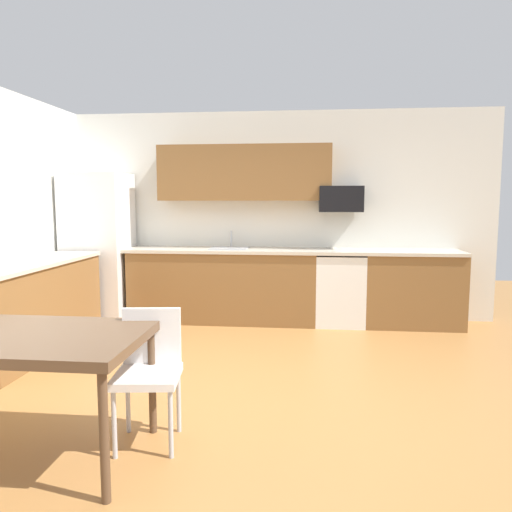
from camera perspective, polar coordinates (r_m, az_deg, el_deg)
name	(u,v)px	position (r m, az deg, el deg)	size (l,w,h in m)	color
ground_plane	(243,390)	(4.20, -1.49, -15.29)	(12.00, 12.00, 0.00)	#9E6B38
wall_back	(269,216)	(6.54, 1.53, 4.69)	(5.80, 0.10, 2.70)	silver
cabinet_run_back	(223,286)	(6.35, -3.84, -3.54)	(2.37, 0.60, 0.90)	brown
cabinet_run_back_right	(412,290)	(6.39, 17.67, -3.77)	(1.18, 0.60, 0.90)	brown
cabinet_run_left	(31,309)	(5.56, -24.67, -5.59)	(0.60, 2.00, 0.90)	brown
countertop_back	(267,251)	(6.22, 1.26, 0.63)	(4.80, 0.64, 0.04)	beige
countertop_left	(29,263)	(5.48, -24.90, -0.78)	(0.64, 2.00, 0.04)	beige
upper_cabinets_back	(244,173)	(6.35, -1.35, 9.60)	(2.20, 0.34, 0.70)	brown
refrigerator	(99,247)	(6.68, -17.78, 0.98)	(0.76, 0.70, 1.90)	white
oven_range	(340,288)	(6.27, 9.68, -3.70)	(0.60, 0.60, 0.91)	white
microwave	(341,199)	(6.28, 9.82, 6.54)	(0.54, 0.36, 0.32)	black
sink_basin	(229,253)	(6.28, -3.14, 0.31)	(0.48, 0.40, 0.14)	#A5A8AD
sink_faucet	(231,240)	(6.44, -2.89, 1.90)	(0.02, 0.02, 0.24)	#B2B5BA
dining_table	(26,344)	(3.27, -25.18, -9.24)	(1.40, 0.90, 0.77)	brown
chair_near_table	(149,364)	(3.31, -12.28, -12.19)	(0.45, 0.45, 0.85)	white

